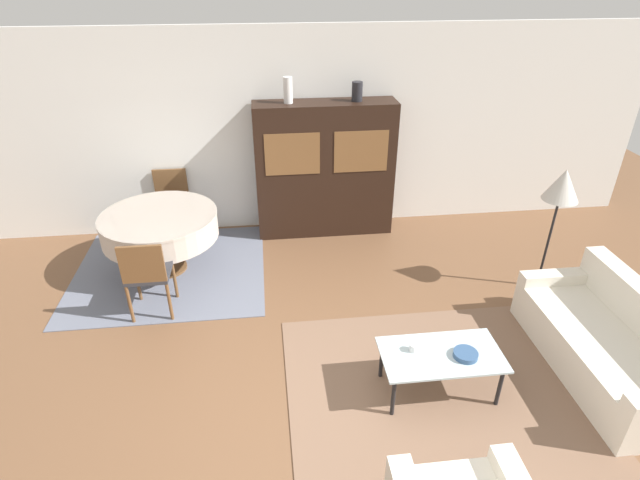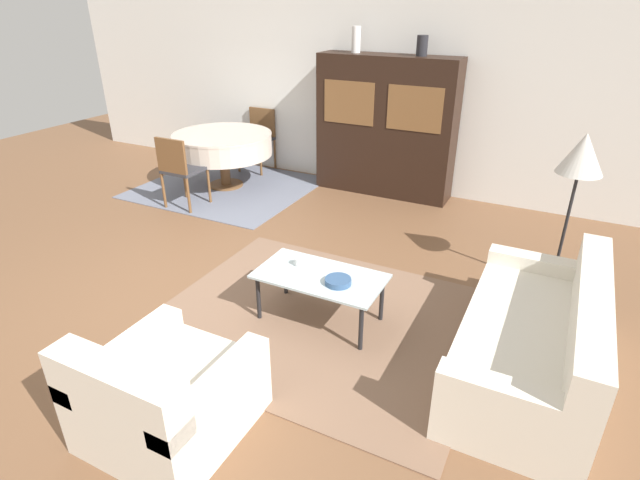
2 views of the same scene
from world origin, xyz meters
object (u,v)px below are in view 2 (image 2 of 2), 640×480
at_px(bowl, 338,281).
at_px(dining_chair_near, 180,167).
at_px(vase_short, 422,46).
at_px(armchair, 165,398).
at_px(floor_lamp, 581,160).
at_px(dining_table, 223,144).
at_px(display_cabinet, 385,127).
at_px(cup, 299,262).
at_px(couch, 535,342).
at_px(dining_chair_far, 259,135).
at_px(coffee_table, 320,280).
at_px(vase_tall, 356,40).

bearing_deg(bowl, dining_chair_near, 152.88).
xyz_separation_m(bowl, vase_short, (-0.41, 3.19, 1.47)).
bearing_deg(vase_short, armchair, -90.87).
bearing_deg(floor_lamp, dining_table, 168.86).
relative_size(display_cabinet, cup, 23.35).
bearing_deg(armchair, floor_lamp, 55.98).
xyz_separation_m(armchair, dining_table, (-2.41, 3.83, 0.34)).
height_order(armchair, dining_table, dining_table).
bearing_deg(dining_chair_near, couch, -17.08).
xyz_separation_m(dining_table, dining_chair_far, (-0.00, 0.90, -0.07)).
bearing_deg(couch, dining_chair_far, 54.27).
bearing_deg(bowl, coffee_table, 163.40).
bearing_deg(display_cabinet, bowl, -75.76).
bearing_deg(vase_short, dining_chair_far, 178.15).
distance_m(couch, vase_short, 3.94).
distance_m(dining_table, vase_short, 2.92).
bearing_deg(dining_chair_far, dining_chair_near, 90.00).
bearing_deg(dining_chair_far, cup, 128.07).
distance_m(coffee_table, dining_table, 3.56).
bearing_deg(cup, floor_lamp, 35.50).
relative_size(floor_lamp, bowl, 7.01).
relative_size(dining_chair_far, vase_short, 3.86).
bearing_deg(display_cabinet, dining_chair_near, -140.43).
height_order(display_cabinet, dining_table, display_cabinet).
xyz_separation_m(dining_chair_far, vase_short, (2.48, -0.08, 1.39)).
xyz_separation_m(coffee_table, dining_chair_near, (-2.70, 1.42, 0.15)).
distance_m(couch, bowl, 1.49).
xyz_separation_m(couch, coffee_table, (-1.66, -0.08, 0.11)).
height_order(display_cabinet, vase_short, vase_short).
relative_size(dining_chair_near, cup, 11.69).
height_order(display_cabinet, vase_tall, vase_tall).
relative_size(display_cabinet, vase_tall, 5.79).
relative_size(dining_table, vase_tall, 4.30).
distance_m(cup, vase_tall, 3.52).
relative_size(cup, vase_short, 0.33).
xyz_separation_m(display_cabinet, cup, (0.39, -3.07, -0.44)).
bearing_deg(bowl, dining_chair_far, 131.40).
distance_m(dining_table, cup, 3.34).
relative_size(couch, dining_table, 1.36).
xyz_separation_m(armchair, coffee_table, (0.29, 1.51, 0.11)).
distance_m(dining_table, dining_chair_near, 0.90).
relative_size(coffee_table, dining_chair_near, 1.14).
distance_m(dining_chair_far, bowl, 4.36).
xyz_separation_m(cup, bowl, (0.42, -0.12, -0.01)).
relative_size(dining_table, dining_chair_near, 1.49).
xyz_separation_m(floor_lamp, bowl, (-1.52, -1.51, -0.78)).
bearing_deg(couch, vase_short, 31.57).
bearing_deg(cup, display_cabinet, 97.28).
xyz_separation_m(armchair, vase_short, (0.07, 4.64, 1.65)).
bearing_deg(coffee_table, bowl, -16.60).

